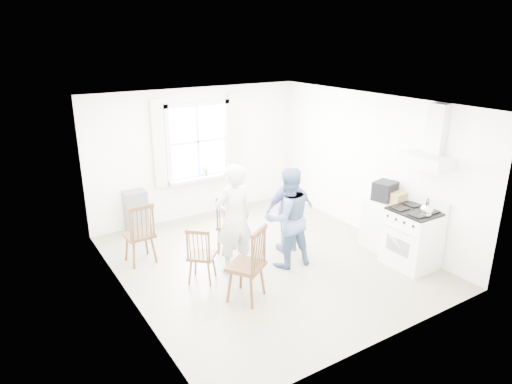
% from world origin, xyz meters
% --- Properties ---
extents(room_shell, '(4.62, 5.12, 2.64)m').
position_xyz_m(room_shell, '(0.00, 0.00, 1.30)').
color(room_shell, gray).
rests_on(room_shell, ground).
extents(window_assembly, '(1.88, 0.24, 1.70)m').
position_xyz_m(window_assembly, '(0.00, 2.45, 1.46)').
color(window_assembly, white).
rests_on(window_assembly, room_shell).
extents(range_hood, '(0.45, 0.76, 0.94)m').
position_xyz_m(range_hood, '(2.07, -1.35, 1.90)').
color(range_hood, silver).
rests_on(range_hood, room_shell).
extents(shelf_unit, '(0.40, 0.30, 0.80)m').
position_xyz_m(shelf_unit, '(-1.40, 2.33, 0.40)').
color(shelf_unit, slate).
rests_on(shelf_unit, ground).
extents(gas_stove, '(0.68, 0.76, 1.12)m').
position_xyz_m(gas_stove, '(1.91, -1.35, 0.48)').
color(gas_stove, white).
rests_on(gas_stove, ground).
extents(kettle, '(0.19, 0.19, 0.27)m').
position_xyz_m(kettle, '(1.87, -1.58, 1.04)').
color(kettle, silver).
rests_on(kettle, gas_stove).
extents(low_cabinet, '(0.50, 0.55, 0.90)m').
position_xyz_m(low_cabinet, '(1.98, -0.65, 0.45)').
color(low_cabinet, silver).
rests_on(low_cabinet, ground).
extents(stereo_stack, '(0.42, 0.39, 0.32)m').
position_xyz_m(stereo_stack, '(1.96, -0.66, 1.06)').
color(stereo_stack, black).
rests_on(stereo_stack, low_cabinet).
extents(cardboard_box, '(0.29, 0.22, 0.18)m').
position_xyz_m(cardboard_box, '(2.03, -0.89, 0.99)').
color(cardboard_box, '#9A804A').
rests_on(cardboard_box, low_cabinet).
extents(windsor_chair_a, '(0.47, 0.46, 1.05)m').
position_xyz_m(windsor_chair_a, '(-1.75, 0.98, 0.64)').
color(windsor_chair_a, '#402714').
rests_on(windsor_chair_a, ground).
extents(windsor_chair_b, '(0.53, 0.53, 0.90)m').
position_xyz_m(windsor_chair_b, '(-1.22, -0.07, 0.55)').
color(windsor_chair_b, '#402714').
rests_on(windsor_chair_b, ground).
extents(windsor_chair_c, '(0.64, 0.64, 1.12)m').
position_xyz_m(windsor_chair_c, '(-0.79, -0.89, 0.68)').
color(windsor_chair_c, '#402714').
rests_on(windsor_chair_c, ground).
extents(person_left, '(0.65, 0.65, 1.76)m').
position_xyz_m(person_left, '(-0.60, -0.01, 0.88)').
color(person_left, silver).
rests_on(person_left, ground).
extents(person_mid, '(0.89, 0.89, 1.64)m').
position_xyz_m(person_mid, '(0.22, -0.27, 0.82)').
color(person_mid, slate).
rests_on(person_mid, ground).
extents(person_right, '(0.98, 0.98, 1.49)m').
position_xyz_m(person_right, '(0.55, 0.13, 0.75)').
color(person_right, navy).
rests_on(person_right, ground).
extents(potted_plant, '(0.21, 0.21, 0.32)m').
position_xyz_m(potted_plant, '(0.09, 2.36, 1.01)').
color(potted_plant, '#327132').
rests_on(potted_plant, window_assembly).
extents(windsor_chair_d, '(0.58, 0.57, 1.03)m').
position_xyz_m(windsor_chair_d, '(-0.35, 0.62, 0.63)').
color(windsor_chair_d, '#402714').
rests_on(windsor_chair_d, ground).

